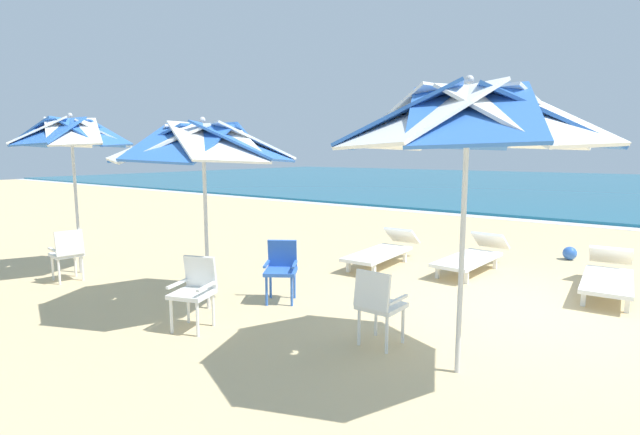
{
  "coord_description": "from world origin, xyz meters",
  "views": [
    {
      "loc": [
        1.26,
        -6.72,
        2.12
      ],
      "look_at": [
        -3.56,
        -0.28,
        1.0
      ],
      "focal_mm": 26.41,
      "sensor_mm": 36.0,
      "label": 1
    }
  ],
  "objects_px": {
    "beach_umbrella_1": "(203,144)",
    "sun_lounger_2": "(383,250)",
    "plastic_chair_0": "(378,302)",
    "plastic_chair_1": "(281,267)",
    "beach_umbrella_0": "(468,120)",
    "sun_lounger_1": "(473,256)",
    "plastic_chair_3": "(68,252)",
    "plastic_chair_2": "(195,288)",
    "beach_umbrella_2": "(71,135)",
    "sun_lounger_0": "(608,276)",
    "beach_ball": "(570,253)"
  },
  "relations": [
    {
      "from": "beach_umbrella_1",
      "to": "sun_lounger_2",
      "type": "relative_size",
      "value": 1.19
    },
    {
      "from": "plastic_chair_0",
      "to": "plastic_chair_1",
      "type": "height_order",
      "value": "same"
    },
    {
      "from": "beach_umbrella_0",
      "to": "beach_umbrella_1",
      "type": "height_order",
      "value": "beach_umbrella_0"
    },
    {
      "from": "sun_lounger_1",
      "to": "plastic_chair_3",
      "type": "bearing_deg",
      "value": -137.64
    },
    {
      "from": "plastic_chair_2",
      "to": "beach_umbrella_2",
      "type": "bearing_deg",
      "value": 172.89
    },
    {
      "from": "beach_umbrella_0",
      "to": "plastic_chair_3",
      "type": "xyz_separation_m",
      "value": [
        -6.34,
        -0.69,
        -1.91
      ]
    },
    {
      "from": "beach_umbrella_1",
      "to": "sun_lounger_1",
      "type": "distance_m",
      "value": 5.1
    },
    {
      "from": "sun_lounger_2",
      "to": "sun_lounger_1",
      "type": "bearing_deg",
      "value": 19.43
    },
    {
      "from": "beach_umbrella_1",
      "to": "sun_lounger_0",
      "type": "xyz_separation_m",
      "value": [
        4.29,
        4.05,
        -1.94
      ]
    },
    {
      "from": "plastic_chair_2",
      "to": "beach_umbrella_0",
      "type": "bearing_deg",
      "value": 14.35
    },
    {
      "from": "beach_umbrella_0",
      "to": "beach_ball",
      "type": "distance_m",
      "value": 6.44
    },
    {
      "from": "beach_ball",
      "to": "plastic_chair_0",
      "type": "bearing_deg",
      "value": -99.05
    },
    {
      "from": "plastic_chair_2",
      "to": "sun_lounger_0",
      "type": "height_order",
      "value": "plastic_chair_2"
    },
    {
      "from": "beach_umbrella_2",
      "to": "beach_ball",
      "type": "distance_m",
      "value": 9.54
    },
    {
      "from": "plastic_chair_3",
      "to": "sun_lounger_2",
      "type": "relative_size",
      "value": 0.4
    },
    {
      "from": "beach_umbrella_0",
      "to": "beach_umbrella_2",
      "type": "height_order",
      "value": "beach_umbrella_0"
    },
    {
      "from": "sun_lounger_1",
      "to": "sun_lounger_2",
      "type": "bearing_deg",
      "value": -160.57
    },
    {
      "from": "plastic_chair_0",
      "to": "sun_lounger_2",
      "type": "relative_size",
      "value": 0.4
    },
    {
      "from": "beach_umbrella_0",
      "to": "plastic_chair_3",
      "type": "bearing_deg",
      "value": -173.8
    },
    {
      "from": "sun_lounger_1",
      "to": "beach_umbrella_2",
      "type": "bearing_deg",
      "value": -142.33
    },
    {
      "from": "plastic_chair_2",
      "to": "sun_lounger_1",
      "type": "distance_m",
      "value": 5.06
    },
    {
      "from": "beach_umbrella_1",
      "to": "plastic_chair_3",
      "type": "xyz_separation_m",
      "value": [
        -2.92,
        -0.48,
        -1.72
      ]
    },
    {
      "from": "beach_umbrella_0",
      "to": "sun_lounger_2",
      "type": "distance_m",
      "value": 4.89
    },
    {
      "from": "sun_lounger_0",
      "to": "beach_ball",
      "type": "distance_m",
      "value": 2.35
    },
    {
      "from": "beach_umbrella_0",
      "to": "beach_ball",
      "type": "height_order",
      "value": "beach_umbrella_0"
    },
    {
      "from": "plastic_chair_2",
      "to": "plastic_chair_3",
      "type": "xyz_separation_m",
      "value": [
        -3.36,
        0.07,
        0.0
      ]
    },
    {
      "from": "beach_ball",
      "to": "beach_umbrella_1",
      "type": "bearing_deg",
      "value": -118.85
    },
    {
      "from": "plastic_chair_1",
      "to": "sun_lounger_2",
      "type": "height_order",
      "value": "plastic_chair_1"
    },
    {
      "from": "beach_umbrella_2",
      "to": "plastic_chair_3",
      "type": "distance_m",
      "value": 2.0
    },
    {
      "from": "beach_umbrella_0",
      "to": "beach_umbrella_1",
      "type": "distance_m",
      "value": 3.43
    },
    {
      "from": "sun_lounger_1",
      "to": "plastic_chair_0",
      "type": "bearing_deg",
      "value": -85.65
    },
    {
      "from": "sun_lounger_2",
      "to": "plastic_chair_3",
      "type": "bearing_deg",
      "value": -131.03
    },
    {
      "from": "sun_lounger_1",
      "to": "beach_umbrella_1",
      "type": "bearing_deg",
      "value": -117.65
    },
    {
      "from": "plastic_chair_1",
      "to": "beach_umbrella_2",
      "type": "bearing_deg",
      "value": -166.32
    },
    {
      "from": "plastic_chair_1",
      "to": "beach_umbrella_2",
      "type": "xyz_separation_m",
      "value": [
        -3.9,
        -0.95,
        1.92
      ]
    },
    {
      "from": "sun_lounger_1",
      "to": "beach_ball",
      "type": "bearing_deg",
      "value": 58.78
    },
    {
      "from": "beach_umbrella_0",
      "to": "plastic_chair_2",
      "type": "xyz_separation_m",
      "value": [
        -2.98,
        -0.76,
        -1.91
      ]
    },
    {
      "from": "plastic_chair_0",
      "to": "beach_umbrella_1",
      "type": "xyz_separation_m",
      "value": [
        -2.49,
        -0.29,
        1.72
      ]
    },
    {
      "from": "plastic_chair_3",
      "to": "beach_umbrella_2",
      "type": "bearing_deg",
      "value": 136.12
    },
    {
      "from": "plastic_chair_2",
      "to": "plastic_chair_3",
      "type": "relative_size",
      "value": 1.0
    },
    {
      "from": "plastic_chair_2",
      "to": "beach_umbrella_2",
      "type": "relative_size",
      "value": 0.31
    },
    {
      "from": "beach_umbrella_0",
      "to": "plastic_chair_3",
      "type": "relative_size",
      "value": 3.24
    },
    {
      "from": "beach_umbrella_2",
      "to": "sun_lounger_0",
      "type": "bearing_deg",
      "value": 28.45
    },
    {
      "from": "beach_umbrella_2",
      "to": "sun_lounger_2",
      "type": "xyz_separation_m",
      "value": [
        4.0,
        3.73,
        -2.13
      ]
    },
    {
      "from": "plastic_chair_1",
      "to": "beach_ball",
      "type": "distance_m",
      "value": 6.1
    },
    {
      "from": "sun_lounger_0",
      "to": "sun_lounger_2",
      "type": "relative_size",
      "value": 1.01
    },
    {
      "from": "sun_lounger_0",
      "to": "beach_ball",
      "type": "relative_size",
      "value": 8.33
    },
    {
      "from": "plastic_chair_1",
      "to": "beach_ball",
      "type": "relative_size",
      "value": 3.31
    },
    {
      "from": "beach_umbrella_2",
      "to": "sun_lounger_0",
      "type": "xyz_separation_m",
      "value": [
        7.63,
        4.13,
        -2.13
      ]
    },
    {
      "from": "plastic_chair_0",
      "to": "plastic_chair_2",
      "type": "xyz_separation_m",
      "value": [
        -2.05,
        -0.84,
        0.0
      ]
    }
  ]
}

